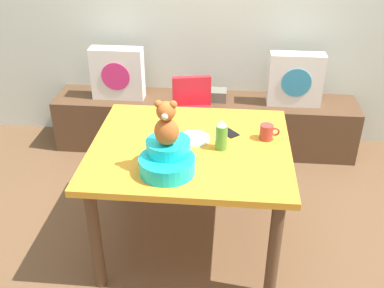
{
  "coord_description": "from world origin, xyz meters",
  "views": [
    {
      "loc": [
        0.22,
        -2.3,
        2.09
      ],
      "look_at": [
        0.0,
        0.1,
        0.69
      ],
      "focal_mm": 42.39,
      "sensor_mm": 36.0,
      "label": 1
    }
  ],
  "objects_px": {
    "book_stack": "(215,95)",
    "infant_seat_teal": "(167,159)",
    "dinner_plate_near": "(193,139)",
    "teddy_bear": "(166,124)",
    "highchair": "(193,115)",
    "pillow_floral_left": "(118,73)",
    "cell_phone": "(228,132)",
    "pillow_floral_right": "(295,80)",
    "dining_table": "(190,160)",
    "coffee_mug": "(267,132)",
    "ketchup_bottle": "(221,135)"
  },
  "relations": [
    {
      "from": "book_stack",
      "to": "infant_seat_teal",
      "type": "bearing_deg",
      "value": -96.79
    },
    {
      "from": "dinner_plate_near",
      "to": "teddy_bear",
      "type": "bearing_deg",
      "value": -107.28
    },
    {
      "from": "highchair",
      "to": "teddy_bear",
      "type": "xyz_separation_m",
      "value": [
        -0.04,
        -1.1,
        0.5
      ]
    },
    {
      "from": "pillow_floral_left",
      "to": "highchair",
      "type": "bearing_deg",
      "value": -31.33
    },
    {
      "from": "teddy_bear",
      "to": "infant_seat_teal",
      "type": "bearing_deg",
      "value": 90.0
    },
    {
      "from": "highchair",
      "to": "infant_seat_teal",
      "type": "bearing_deg",
      "value": -92.02
    },
    {
      "from": "book_stack",
      "to": "cell_phone",
      "type": "distance_m",
      "value": 1.12
    },
    {
      "from": "book_stack",
      "to": "cell_phone",
      "type": "xyz_separation_m",
      "value": [
        0.13,
        -1.09,
        0.24
      ]
    },
    {
      "from": "dinner_plate_near",
      "to": "cell_phone",
      "type": "bearing_deg",
      "value": 27.45
    },
    {
      "from": "highchair",
      "to": "teddy_bear",
      "type": "height_order",
      "value": "teddy_bear"
    },
    {
      "from": "pillow_floral_right",
      "to": "dining_table",
      "type": "bearing_deg",
      "value": -120.96
    },
    {
      "from": "dining_table",
      "to": "teddy_bear",
      "type": "xyz_separation_m",
      "value": [
        -0.1,
        -0.28,
        0.38
      ]
    },
    {
      "from": "dinner_plate_near",
      "to": "cell_phone",
      "type": "height_order",
      "value": "dinner_plate_near"
    },
    {
      "from": "pillow_floral_left",
      "to": "teddy_bear",
      "type": "bearing_deg",
      "value": -67.03
    },
    {
      "from": "pillow_floral_left",
      "to": "pillow_floral_right",
      "type": "distance_m",
      "value": 1.49
    },
    {
      "from": "book_stack",
      "to": "dining_table",
      "type": "distance_m",
      "value": 1.28
    },
    {
      "from": "dining_table",
      "to": "book_stack",
      "type": "bearing_deg",
      "value": 86.06
    },
    {
      "from": "pillow_floral_right",
      "to": "highchair",
      "type": "height_order",
      "value": "pillow_floral_right"
    },
    {
      "from": "pillow_floral_left",
      "to": "book_stack",
      "type": "relative_size",
      "value": 2.2
    },
    {
      "from": "book_stack",
      "to": "highchair",
      "type": "distance_m",
      "value": 0.46
    },
    {
      "from": "pillow_floral_right",
      "to": "cell_phone",
      "type": "distance_m",
      "value": 1.19
    },
    {
      "from": "teddy_bear",
      "to": "coffee_mug",
      "type": "height_order",
      "value": "teddy_bear"
    },
    {
      "from": "infant_seat_teal",
      "to": "dinner_plate_near",
      "type": "bearing_deg",
      "value": 72.7
    },
    {
      "from": "dining_table",
      "to": "coffee_mug",
      "type": "relative_size",
      "value": 9.78
    },
    {
      "from": "highchair",
      "to": "dining_table",
      "type": "bearing_deg",
      "value": -86.05
    },
    {
      "from": "infant_seat_teal",
      "to": "coffee_mug",
      "type": "distance_m",
      "value": 0.67
    },
    {
      "from": "pillow_floral_left",
      "to": "coffee_mug",
      "type": "xyz_separation_m",
      "value": [
        1.19,
        -1.13,
        0.11
      ]
    },
    {
      "from": "teddy_bear",
      "to": "ketchup_bottle",
      "type": "bearing_deg",
      "value": 42.5
    },
    {
      "from": "pillow_floral_right",
      "to": "cell_phone",
      "type": "height_order",
      "value": "pillow_floral_right"
    },
    {
      "from": "highchair",
      "to": "coffee_mug",
      "type": "bearing_deg",
      "value": -54.62
    },
    {
      "from": "coffee_mug",
      "to": "teddy_bear",
      "type": "bearing_deg",
      "value": -144.37
    },
    {
      "from": "teddy_bear",
      "to": "dinner_plate_near",
      "type": "relative_size",
      "value": 1.25
    },
    {
      "from": "pillow_floral_right",
      "to": "dinner_plate_near",
      "type": "relative_size",
      "value": 2.2
    },
    {
      "from": "pillow_floral_right",
      "to": "coffee_mug",
      "type": "xyz_separation_m",
      "value": [
        -0.3,
        -1.13,
        0.11
      ]
    },
    {
      "from": "infant_seat_teal",
      "to": "highchair",
      "type": "bearing_deg",
      "value": 87.98
    },
    {
      "from": "pillow_floral_left",
      "to": "teddy_bear",
      "type": "distance_m",
      "value": 1.69
    },
    {
      "from": "ketchup_bottle",
      "to": "coffee_mug",
      "type": "distance_m",
      "value": 0.3
    },
    {
      "from": "highchair",
      "to": "dinner_plate_near",
      "type": "relative_size",
      "value": 3.95
    },
    {
      "from": "dining_table",
      "to": "cell_phone",
      "type": "relative_size",
      "value": 8.15
    },
    {
      "from": "ketchup_bottle",
      "to": "dinner_plate_near",
      "type": "relative_size",
      "value": 0.92
    },
    {
      "from": "dining_table",
      "to": "ketchup_bottle",
      "type": "relative_size",
      "value": 6.34
    },
    {
      "from": "book_stack",
      "to": "infant_seat_teal",
      "type": "relative_size",
      "value": 0.61
    },
    {
      "from": "pillow_floral_left",
      "to": "cell_phone",
      "type": "distance_m",
      "value": 1.44
    },
    {
      "from": "pillow_floral_left",
      "to": "coffee_mug",
      "type": "bearing_deg",
      "value": -43.5
    },
    {
      "from": "infant_seat_teal",
      "to": "dinner_plate_near",
      "type": "relative_size",
      "value": 1.65
    },
    {
      "from": "highchair",
      "to": "ketchup_bottle",
      "type": "xyz_separation_m",
      "value": [
        0.24,
        -0.85,
        0.31
      ]
    },
    {
      "from": "infant_seat_teal",
      "to": "coffee_mug",
      "type": "relative_size",
      "value": 2.75
    },
    {
      "from": "highchair",
      "to": "teddy_bear",
      "type": "relative_size",
      "value": 3.16
    },
    {
      "from": "book_stack",
      "to": "pillow_floral_left",
      "type": "bearing_deg",
      "value": -178.55
    },
    {
      "from": "pillow_floral_right",
      "to": "highchair",
      "type": "relative_size",
      "value": 0.56
    }
  ]
}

